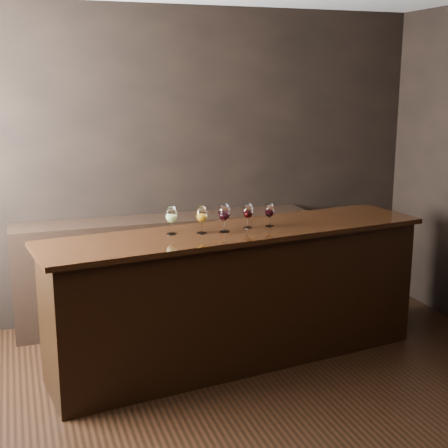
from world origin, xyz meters
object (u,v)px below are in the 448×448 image
object	(u,v)px
back_bar_shelf	(166,269)
bar_counter	(238,298)
glass_amber	(202,215)
glass_red_a	(224,213)
glass_red_b	(248,212)
glass_red_c	(269,211)
glass_white	(171,216)

from	to	relation	value
back_bar_shelf	bar_counter	bearing A→B (deg)	-72.00
back_bar_shelf	glass_amber	size ratio (longest dim) A/B	13.29
glass_red_a	glass_red_b	xyz separation A→B (m)	(0.21, 0.07, -0.02)
glass_red_c	glass_red_b	bearing A→B (deg)	-179.83
back_bar_shelf	glass_red_c	world-z (taller)	glass_red_c
back_bar_shelf	glass_amber	world-z (taller)	glass_amber
bar_counter	glass_red_c	xyz separation A→B (m)	(0.26, 0.03, 0.66)
glass_amber	glass_red_a	world-z (taller)	glass_red_a
back_bar_shelf	glass_red_b	distance (m)	1.27
glass_red_a	back_bar_shelf	bearing A→B (deg)	100.77
glass_white	bar_counter	bearing A→B (deg)	-2.27
back_bar_shelf	glass_red_a	xyz separation A→B (m)	(0.20, -1.04, 0.72)
bar_counter	glass_red_b	world-z (taller)	glass_red_b
glass_red_c	back_bar_shelf	bearing A→B (deg)	121.03
back_bar_shelf	glass_red_a	size ratio (longest dim) A/B	12.80
glass_white	glass_red_b	world-z (taller)	glass_white
glass_red_b	glass_amber	bearing A→B (deg)	-172.31
glass_white	glass_amber	xyz separation A→B (m)	(0.22, -0.04, -0.00)
back_bar_shelf	glass_red_c	size ratio (longest dim) A/B	15.35
bar_counter	glass_white	size ratio (longest dim) A/B	14.32
bar_counter	back_bar_shelf	xyz separation A→B (m)	(-0.33, 1.00, -0.03)
bar_counter	glass_amber	bearing A→B (deg)	176.67
bar_counter	glass_red_a	world-z (taller)	glass_red_a
glass_red_c	glass_white	bearing A→B (deg)	-179.40
bar_counter	glass_red_b	bearing A→B (deg)	10.33
bar_counter	glass_white	distance (m)	0.86
bar_counter	back_bar_shelf	world-z (taller)	bar_counter
bar_counter	back_bar_shelf	bearing A→B (deg)	100.11
glass_red_a	glass_red_c	size ratio (longest dim) A/B	1.20
back_bar_shelf	glass_amber	xyz separation A→B (m)	(0.03, -1.03, 0.71)
glass_red_a	glass_amber	bearing A→B (deg)	175.37
bar_counter	glass_white	world-z (taller)	glass_white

